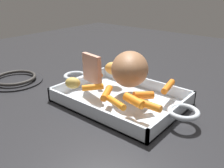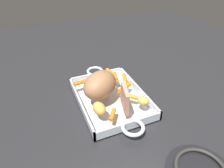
{
  "view_description": "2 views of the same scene",
  "coord_description": "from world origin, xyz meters",
  "px_view_note": "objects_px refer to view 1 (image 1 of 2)",
  "views": [
    {
      "loc": [
        -0.38,
        0.49,
        0.31
      ],
      "look_at": [
        0.02,
        0.02,
        0.06
      ],
      "focal_mm": 39.28,
      "sensor_mm": 36.0,
      "label": 1
    },
    {
      "loc": [
        0.57,
        -0.23,
        0.51
      ],
      "look_at": [
        -0.02,
        0.02,
        0.06
      ],
      "focal_mm": 32.12,
      "sensor_mm": 36.0,
      "label": 2
    }
  ],
  "objects_px": {
    "baby_carrot_center_right": "(143,95)",
    "stove_burner_rear": "(15,79)",
    "baby_carrot_northwest": "(93,87)",
    "baby_carrot_southeast": "(134,101)",
    "potato_halved": "(73,83)",
    "baby_carrot_northeast": "(107,93)",
    "baby_carrot_short": "(99,73)",
    "roast_slice_thick": "(92,69)",
    "roasting_dish": "(121,98)",
    "potato_corner": "(113,68)",
    "baby_carrot_southwest": "(168,86)",
    "pork_roast": "(129,69)",
    "baby_carrot_long": "(149,105)",
    "baby_carrot_center_left": "(116,103)"
  },
  "relations": [
    {
      "from": "baby_carrot_center_left",
      "to": "potato_corner",
      "type": "xyz_separation_m",
      "value": [
        0.14,
        -0.16,
        0.01
      ]
    },
    {
      "from": "roast_slice_thick",
      "to": "baby_carrot_southeast",
      "type": "height_order",
      "value": "roast_slice_thick"
    },
    {
      "from": "baby_carrot_long",
      "to": "stove_burner_rear",
      "type": "height_order",
      "value": "baby_carrot_long"
    },
    {
      "from": "pork_roast",
      "to": "baby_carrot_center_right",
      "type": "height_order",
      "value": "pork_roast"
    },
    {
      "from": "potato_halved",
      "to": "baby_carrot_northeast",
      "type": "bearing_deg",
      "value": -168.78
    },
    {
      "from": "baby_carrot_northeast",
      "to": "baby_carrot_southwest",
      "type": "relative_size",
      "value": 0.95
    },
    {
      "from": "baby_carrot_center_right",
      "to": "baby_carrot_short",
      "type": "relative_size",
      "value": 1.02
    },
    {
      "from": "roast_slice_thick",
      "to": "pork_roast",
      "type": "bearing_deg",
      "value": -150.79
    },
    {
      "from": "roasting_dish",
      "to": "baby_carrot_southeast",
      "type": "distance_m",
      "value": 0.11
    },
    {
      "from": "baby_carrot_center_right",
      "to": "baby_carrot_northwest",
      "type": "bearing_deg",
      "value": 16.94
    },
    {
      "from": "baby_carrot_northwest",
      "to": "potato_halved",
      "type": "relative_size",
      "value": 1.38
    },
    {
      "from": "pork_roast",
      "to": "potato_corner",
      "type": "height_order",
      "value": "pork_roast"
    },
    {
      "from": "roast_slice_thick",
      "to": "baby_carrot_short",
      "type": "height_order",
      "value": "roast_slice_thick"
    },
    {
      "from": "roasting_dish",
      "to": "roast_slice_thick",
      "type": "xyz_separation_m",
      "value": [
        0.1,
        0.01,
        0.07
      ]
    },
    {
      "from": "roast_slice_thick",
      "to": "baby_carrot_long",
      "type": "bearing_deg",
      "value": 170.69
    },
    {
      "from": "roasting_dish",
      "to": "potato_halved",
      "type": "height_order",
      "value": "potato_halved"
    },
    {
      "from": "baby_carrot_center_left",
      "to": "potato_halved",
      "type": "bearing_deg",
      "value": -1.81
    },
    {
      "from": "roasting_dish",
      "to": "pork_roast",
      "type": "distance_m",
      "value": 0.09
    },
    {
      "from": "roast_slice_thick",
      "to": "potato_halved",
      "type": "bearing_deg",
      "value": 82.74
    },
    {
      "from": "baby_carrot_southeast",
      "to": "potato_corner",
      "type": "xyz_separation_m",
      "value": [
        0.17,
        -0.13,
        0.01
      ]
    },
    {
      "from": "baby_carrot_northwest",
      "to": "baby_carrot_center_right",
      "type": "bearing_deg",
      "value": -163.06
    },
    {
      "from": "roast_slice_thick",
      "to": "potato_corner",
      "type": "height_order",
      "value": "roast_slice_thick"
    },
    {
      "from": "baby_carrot_center_right",
      "to": "baby_carrot_southwest",
      "type": "xyz_separation_m",
      "value": [
        -0.02,
        -0.09,
        -0.0
      ]
    },
    {
      "from": "baby_carrot_northwest",
      "to": "potato_corner",
      "type": "height_order",
      "value": "potato_corner"
    },
    {
      "from": "baby_carrot_southwest",
      "to": "baby_carrot_long",
      "type": "relative_size",
      "value": 1.2
    },
    {
      "from": "pork_roast",
      "to": "baby_carrot_southeast",
      "type": "relative_size",
      "value": 2.44
    },
    {
      "from": "baby_carrot_center_left",
      "to": "potato_corner",
      "type": "relative_size",
      "value": 1.22
    },
    {
      "from": "baby_carrot_northwest",
      "to": "baby_carrot_southeast",
      "type": "distance_m",
      "value": 0.14
    },
    {
      "from": "pork_roast",
      "to": "baby_carrot_short",
      "type": "height_order",
      "value": "pork_roast"
    },
    {
      "from": "baby_carrot_long",
      "to": "baby_carrot_northwest",
      "type": "bearing_deg",
      "value": 1.92
    },
    {
      "from": "baby_carrot_southeast",
      "to": "baby_carrot_long",
      "type": "xyz_separation_m",
      "value": [
        -0.04,
        -0.01,
        -0.0
      ]
    },
    {
      "from": "roast_slice_thick",
      "to": "baby_carrot_northwest",
      "type": "xyz_separation_m",
      "value": [
        -0.04,
        0.04,
        -0.03
      ]
    },
    {
      "from": "roasting_dish",
      "to": "baby_carrot_short",
      "type": "distance_m",
      "value": 0.13
    },
    {
      "from": "baby_carrot_center_right",
      "to": "stove_burner_rear",
      "type": "height_order",
      "value": "baby_carrot_center_right"
    },
    {
      "from": "pork_roast",
      "to": "potato_halved",
      "type": "relative_size",
      "value": 3.33
    },
    {
      "from": "potato_corner",
      "to": "potato_halved",
      "type": "bearing_deg",
      "value": 83.98
    },
    {
      "from": "baby_carrot_center_right",
      "to": "baby_carrot_northeast",
      "type": "xyz_separation_m",
      "value": [
        0.08,
        0.05,
        -0.0
      ]
    },
    {
      "from": "baby_carrot_northeast",
      "to": "potato_halved",
      "type": "distance_m",
      "value": 0.11
    },
    {
      "from": "roast_slice_thick",
      "to": "baby_carrot_southwest",
      "type": "xyz_separation_m",
      "value": [
        -0.2,
        -0.09,
        -0.03
      ]
    },
    {
      "from": "baby_carrot_southeast",
      "to": "potato_halved",
      "type": "xyz_separation_m",
      "value": [
        0.19,
        0.03,
        0.01
      ]
    },
    {
      "from": "baby_carrot_center_right",
      "to": "baby_carrot_southwest",
      "type": "height_order",
      "value": "baby_carrot_center_right"
    },
    {
      "from": "baby_carrot_short",
      "to": "potato_halved",
      "type": "distance_m",
      "value": 0.12
    },
    {
      "from": "baby_carrot_southwest",
      "to": "potato_halved",
      "type": "relative_size",
      "value": 1.67
    },
    {
      "from": "baby_carrot_center_right",
      "to": "stove_burner_rear",
      "type": "relative_size",
      "value": 0.28
    },
    {
      "from": "baby_carrot_center_left",
      "to": "baby_carrot_long",
      "type": "bearing_deg",
      "value": -152.32
    },
    {
      "from": "roasting_dish",
      "to": "baby_carrot_northwest",
      "type": "height_order",
      "value": "baby_carrot_northwest"
    },
    {
      "from": "roasting_dish",
      "to": "pork_roast",
      "type": "xyz_separation_m",
      "value": [
        0.0,
        -0.04,
        0.08
      ]
    },
    {
      "from": "roast_slice_thick",
      "to": "potato_halved",
      "type": "relative_size",
      "value": 1.94
    },
    {
      "from": "baby_carrot_northeast",
      "to": "potato_halved",
      "type": "xyz_separation_m",
      "value": [
        0.11,
        0.02,
        0.01
      ]
    },
    {
      "from": "baby_carrot_center_right",
      "to": "potato_halved",
      "type": "relative_size",
      "value": 1.2
    }
  ]
}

